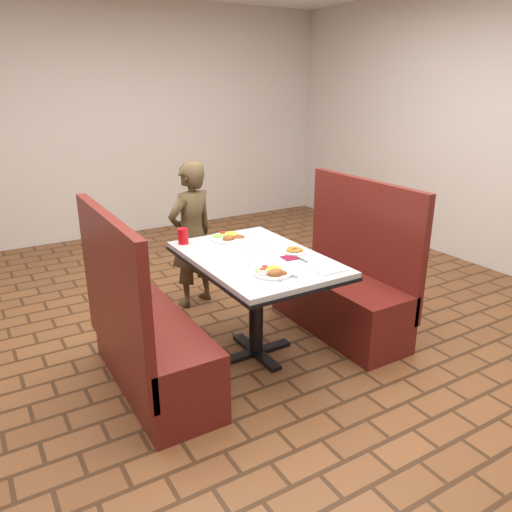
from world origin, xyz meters
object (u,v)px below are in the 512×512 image
at_px(booth_bench_left, 147,341).
at_px(plantain_plate, 294,251).
at_px(diner_person, 192,235).
at_px(booth_bench_right, 344,289).
at_px(red_tumbler, 183,236).
at_px(far_dinner_plate, 229,236).
at_px(near_dinner_plate, 272,270).
at_px(dining_table, 256,269).

xyz_separation_m(booth_bench_left, plantain_plate, (1.06, -0.07, 0.43)).
bearing_deg(diner_person, booth_bench_right, 111.00).
xyz_separation_m(booth_bench_right, plantain_plate, (-0.53, -0.07, 0.43)).
bearing_deg(red_tumbler, far_dinner_plate, -12.76).
height_order(booth_bench_left, plantain_plate, booth_bench_left).
xyz_separation_m(diner_person, plantain_plate, (0.28, -1.11, 0.13)).
distance_m(near_dinner_plate, red_tumbler, 0.88).
height_order(plantain_plate, red_tumbler, red_tumbler).
distance_m(diner_person, plantain_plate, 1.15).
relative_size(dining_table, booth_bench_right, 1.01).
bearing_deg(booth_bench_right, dining_table, 180.00).
bearing_deg(dining_table, red_tumbler, 121.47).
relative_size(booth_bench_right, plantain_plate, 6.76).
relative_size(plantain_plate, red_tumbler, 1.59).
bearing_deg(red_tumbler, booth_bench_right, -24.56).
height_order(diner_person, red_tumbler, diner_person).
distance_m(plantain_plate, red_tumbler, 0.81).
bearing_deg(dining_table, far_dinner_plate, 86.55).
xyz_separation_m(booth_bench_left, diner_person, (0.79, 1.04, 0.30)).
height_order(booth_bench_left, near_dinner_plate, booth_bench_left).
relative_size(dining_table, diner_person, 0.97).
bearing_deg(far_dinner_plate, diner_person, 93.60).
height_order(near_dinner_plate, red_tumbler, red_tumbler).
bearing_deg(near_dinner_plate, diner_person, 86.81).
xyz_separation_m(dining_table, booth_bench_left, (-0.80, 0.00, -0.32)).
bearing_deg(red_tumbler, near_dinner_plate, -75.42).
distance_m(diner_person, red_tumbler, 0.64).
bearing_deg(dining_table, booth_bench_left, 180.00).
distance_m(dining_table, plantain_plate, 0.29).
relative_size(booth_bench_left, red_tumbler, 10.72).
relative_size(dining_table, red_tumbler, 10.83).
bearing_deg(red_tumbler, plantain_plate, -44.88).
xyz_separation_m(near_dinner_plate, plantain_plate, (0.36, 0.27, -0.02)).
bearing_deg(red_tumbler, diner_person, 60.96).
distance_m(booth_bench_left, far_dinner_plate, 1.03).
relative_size(dining_table, near_dinner_plate, 4.99).
bearing_deg(red_tumbler, dining_table, -58.53).
bearing_deg(near_dinner_plate, booth_bench_left, 154.31).
xyz_separation_m(dining_table, diner_person, (-0.01, 1.04, -0.03)).
xyz_separation_m(dining_table, plantain_plate, (0.27, -0.07, 0.11)).
relative_size(far_dinner_plate, plantain_plate, 1.63).
relative_size(booth_bench_right, diner_person, 0.96).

